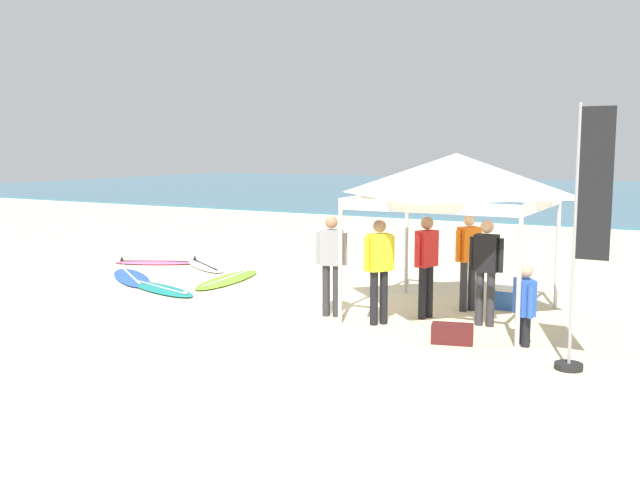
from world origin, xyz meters
name	(u,v)px	position (x,y,z in m)	size (l,w,h in m)	color
ground_plane	(278,303)	(0.00, 0.00, 0.00)	(80.00, 80.00, 0.00)	beige
sea	(579,194)	(0.00, 33.62, 0.05)	(80.00, 36.00, 0.10)	#386B84
canopy_tent	(456,175)	(3.16, 0.53, 2.39)	(2.96, 2.96, 2.75)	#B7B7BC
surfboard_lime	(228,279)	(-2.09, 1.30, 0.04)	(0.98, 2.52, 0.19)	#7AD12D
surfboard_white	(205,266)	(-3.58, 2.46, 0.04)	(1.95, 1.55, 0.19)	white
surfboard_teal	(162,289)	(-2.63, -0.18, 0.04)	(2.20, 1.22, 0.19)	#19847F
surfboard_blue	(131,277)	(-4.07, 0.50, 0.04)	(2.31, 1.97, 0.19)	blue
surfboard_pink	(154,262)	(-5.02, 2.29, 0.04)	(2.02, 1.34, 0.19)	pink
person_red	(426,260)	(2.80, 0.18, 0.99)	(0.33, 0.52, 1.71)	black
person_orange	(468,255)	(3.25, 1.03, 0.99)	(0.38, 0.47, 1.71)	#2D2D33
person_grey	(331,259)	(1.35, -0.47, 0.99)	(0.54, 0.29, 1.71)	#2D2D33
person_black	(486,265)	(3.82, 0.13, 0.99)	(0.55, 0.23, 1.71)	#2D2D33
person_yellow	(379,264)	(2.29, -0.60, 0.99)	(0.39, 0.46, 1.71)	black
person_blue	(524,301)	(4.63, -0.71, 0.66)	(0.38, 0.47, 1.20)	black
banner_flag	(584,249)	(5.52, -1.58, 1.57)	(0.60, 0.36, 3.40)	#99999E
gear_bag_near_tent	(452,334)	(3.69, -1.10, 0.14)	(0.60, 0.32, 0.28)	#4C1919
cooler_box	(505,298)	(3.79, 1.51, 0.20)	(0.50, 0.36, 0.39)	#2D60B7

